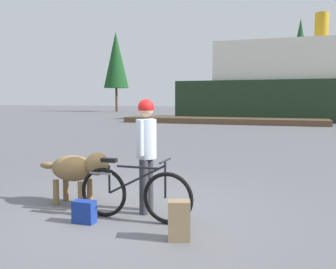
# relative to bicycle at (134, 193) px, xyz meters

# --- Properties ---
(ground_plane) EXTENTS (160.00, 160.00, 0.00)m
(ground_plane) POSITION_rel_bicycle_xyz_m (-0.28, 0.27, -0.41)
(ground_plane) COLOR slate
(bicycle) EXTENTS (1.79, 0.44, 0.93)m
(bicycle) POSITION_rel_bicycle_xyz_m (0.00, 0.00, 0.00)
(bicycle) COLOR black
(bicycle) RESTS_ON ground_plane
(person_cyclist) EXTENTS (0.32, 0.53, 1.80)m
(person_cyclist) POSITION_rel_bicycle_xyz_m (0.03, 0.42, 0.69)
(person_cyclist) COLOR #333338
(person_cyclist) RESTS_ON ground_plane
(dog) EXTENTS (1.33, 0.51, 0.92)m
(dog) POSITION_rel_bicycle_xyz_m (-1.24, 0.44, 0.21)
(dog) COLOR olive
(dog) RESTS_ON ground_plane
(backpack) EXTENTS (0.33, 0.28, 0.51)m
(backpack) POSITION_rel_bicycle_xyz_m (0.86, -0.53, -0.15)
(backpack) COLOR #8C7251
(backpack) RESTS_ON ground_plane
(handbag_pannier) EXTENTS (0.32, 0.18, 0.33)m
(handbag_pannier) POSITION_rel_bicycle_xyz_m (-0.64, -0.35, -0.24)
(handbag_pannier) COLOR navy
(handbag_pannier) RESTS_ON ground_plane
(dock_pier) EXTENTS (14.64, 2.55, 0.40)m
(dock_pier) POSITION_rel_bicycle_xyz_m (-2.79, 21.86, -0.21)
(dock_pier) COLOR brown
(dock_pier) RESTS_ON ground_plane
(pine_tree_far_left) EXTENTS (3.48, 3.48, 11.09)m
(pine_tree_far_left) POSITION_rel_bicycle_xyz_m (-21.68, 42.23, 6.79)
(pine_tree_far_left) COLOR #4C331E
(pine_tree_far_left) RESTS_ON ground_plane
(pine_tree_center) EXTENTS (3.42, 3.42, 11.54)m
(pine_tree_center) POSITION_rel_bicycle_xyz_m (2.60, 43.56, 6.44)
(pine_tree_center) COLOR #4C331E
(pine_tree_center) RESTS_ON ground_plane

